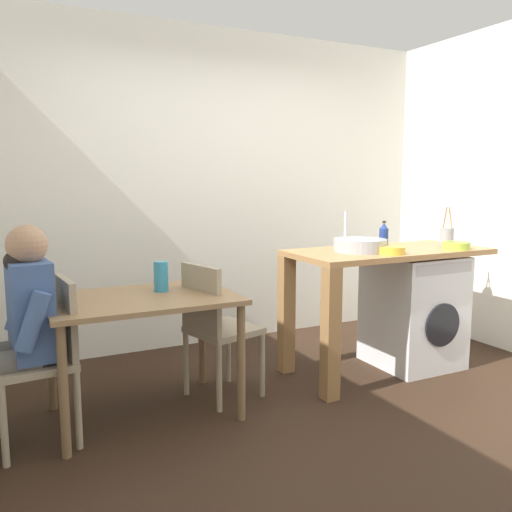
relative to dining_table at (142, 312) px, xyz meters
name	(u,v)px	position (x,y,z in m)	size (l,w,h in m)	color
ground_plane	(319,414)	(0.96, -0.48, -0.64)	(5.46, 5.46, 0.00)	black
wall_back	(211,189)	(0.96, 1.27, 0.71)	(4.60, 0.10, 2.70)	silver
dining_table	(142,312)	(0.00, 0.00, 0.00)	(1.10, 0.76, 0.74)	olive
chair_person_seat	(48,351)	(-0.55, -0.09, -0.14)	(0.43, 0.43, 0.90)	gray
chair_opposite	(215,324)	(0.48, 0.03, -0.14)	(0.49, 0.49, 0.90)	gray
seated_person	(14,326)	(-0.71, -0.11, 0.03)	(0.51, 0.52, 1.20)	#595651
kitchen_counter	(365,273)	(1.64, -0.02, 0.12)	(1.50, 0.68, 0.92)	#9E7042
washing_machine	(413,310)	(2.11, -0.03, -0.21)	(0.60, 0.61, 0.86)	silver
sink_basin	(360,245)	(1.58, -0.02, 0.32)	(0.38, 0.38, 0.09)	#9EA0A5
tap	(345,230)	(1.58, 0.16, 0.42)	(0.02, 0.02, 0.28)	#B2B2B7
bottle_tall_green	(384,236)	(1.86, 0.06, 0.37)	(0.07, 0.07, 0.20)	navy
mixing_bowl	(391,250)	(1.70, -0.22, 0.31)	(0.19, 0.19, 0.05)	gold
utensil_crock	(447,235)	(2.48, 0.03, 0.35)	(0.11, 0.11, 0.30)	gray
colander	(456,245)	(2.30, -0.24, 0.31)	(0.20, 0.20, 0.06)	#A8C63D
vase	(161,276)	(0.15, 0.10, 0.19)	(0.09, 0.09, 0.19)	teal
scissors	(392,251)	(1.80, -0.12, 0.28)	(0.15, 0.06, 0.01)	#B2B2B7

